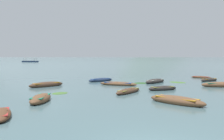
{
  "coord_description": "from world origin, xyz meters",
  "views": [
    {
      "loc": [
        -2.23,
        -8.29,
        3.32
      ],
      "look_at": [
        1.74,
        44.48,
        0.36
      ],
      "focal_mm": 38.86,
      "sensor_mm": 36.0,
      "label": 1
    }
  ],
  "objects_px": {
    "rowboat_13": "(101,80)",
    "rowboat_7": "(118,84)",
    "rowboat_3": "(46,85)",
    "ferry_0": "(30,61)",
    "rowboat_11": "(201,77)",
    "rowboat_2": "(41,99)",
    "rowboat_8": "(2,114)",
    "rowboat_1": "(222,85)",
    "rowboat_4": "(128,91)",
    "rowboat_12": "(155,81)",
    "rowboat_6": "(162,88)",
    "rowboat_10": "(177,101)",
    "rowboat_5": "(209,80)"
  },
  "relations": [
    {
      "from": "rowboat_13",
      "to": "rowboat_7",
      "type": "bearing_deg",
      "value": -67.58
    },
    {
      "from": "rowboat_3",
      "to": "rowboat_7",
      "type": "distance_m",
      "value": 8.09
    },
    {
      "from": "ferry_0",
      "to": "rowboat_11",
      "type": "bearing_deg",
      "value": -64.1
    },
    {
      "from": "rowboat_2",
      "to": "rowboat_8",
      "type": "bearing_deg",
      "value": -103.64
    },
    {
      "from": "rowboat_1",
      "to": "rowboat_3",
      "type": "height_order",
      "value": "rowboat_1"
    },
    {
      "from": "rowboat_2",
      "to": "rowboat_4",
      "type": "relative_size",
      "value": 0.96
    },
    {
      "from": "rowboat_1",
      "to": "rowboat_4",
      "type": "bearing_deg",
      "value": -161.79
    },
    {
      "from": "rowboat_1",
      "to": "rowboat_12",
      "type": "relative_size",
      "value": 1.19
    },
    {
      "from": "rowboat_6",
      "to": "rowboat_11",
      "type": "bearing_deg",
      "value": 52.48
    },
    {
      "from": "rowboat_1",
      "to": "rowboat_8",
      "type": "distance_m",
      "value": 22.53
    },
    {
      "from": "rowboat_10",
      "to": "rowboat_4",
      "type": "bearing_deg",
      "value": 116.76
    },
    {
      "from": "rowboat_7",
      "to": "rowboat_8",
      "type": "height_order",
      "value": "rowboat_7"
    },
    {
      "from": "rowboat_2",
      "to": "rowboat_10",
      "type": "bearing_deg",
      "value": -8.88
    },
    {
      "from": "rowboat_11",
      "to": "ferry_0",
      "type": "distance_m",
      "value": 124.85
    },
    {
      "from": "rowboat_10",
      "to": "rowboat_13",
      "type": "relative_size",
      "value": 1.08
    },
    {
      "from": "rowboat_6",
      "to": "rowboat_10",
      "type": "relative_size",
      "value": 0.82
    },
    {
      "from": "rowboat_5",
      "to": "rowboat_12",
      "type": "bearing_deg",
      "value": -170.36
    },
    {
      "from": "rowboat_1",
      "to": "rowboat_11",
      "type": "distance_m",
      "value": 10.92
    },
    {
      "from": "rowboat_1",
      "to": "ferry_0",
      "type": "height_order",
      "value": "ferry_0"
    },
    {
      "from": "rowboat_7",
      "to": "rowboat_11",
      "type": "bearing_deg",
      "value": 31.29
    },
    {
      "from": "rowboat_7",
      "to": "rowboat_5",
      "type": "bearing_deg",
      "value": 16.44
    },
    {
      "from": "rowboat_12",
      "to": "rowboat_4",
      "type": "bearing_deg",
      "value": -119.11
    },
    {
      "from": "rowboat_7",
      "to": "ferry_0",
      "type": "xyz_separation_m",
      "value": [
        -40.83,
        120.63,
        0.29
      ]
    },
    {
      "from": "rowboat_5",
      "to": "rowboat_13",
      "type": "relative_size",
      "value": 0.86
    },
    {
      "from": "rowboat_7",
      "to": "rowboat_11",
      "type": "height_order",
      "value": "rowboat_7"
    },
    {
      "from": "rowboat_2",
      "to": "rowboat_1",
      "type": "bearing_deg",
      "value": 22.31
    },
    {
      "from": "rowboat_3",
      "to": "rowboat_10",
      "type": "relative_size",
      "value": 0.97
    },
    {
      "from": "rowboat_13",
      "to": "rowboat_3",
      "type": "bearing_deg",
      "value": -139.81
    },
    {
      "from": "rowboat_4",
      "to": "rowboat_6",
      "type": "xyz_separation_m",
      "value": [
        3.64,
        1.57,
        0.01
      ]
    },
    {
      "from": "rowboat_7",
      "to": "rowboat_13",
      "type": "xyz_separation_m",
      "value": [
        -1.91,
        4.63,
        0.02
      ]
    },
    {
      "from": "rowboat_5",
      "to": "rowboat_8",
      "type": "distance_m",
      "value": 27.38
    },
    {
      "from": "rowboat_3",
      "to": "rowboat_6",
      "type": "xyz_separation_m",
      "value": [
        12.05,
        -3.75,
        -0.04
      ]
    },
    {
      "from": "rowboat_3",
      "to": "rowboat_2",
      "type": "bearing_deg",
      "value": -81.7
    },
    {
      "from": "rowboat_6",
      "to": "rowboat_11",
      "type": "xyz_separation_m",
      "value": [
        9.72,
        12.66,
        -0.04
      ]
    },
    {
      "from": "rowboat_2",
      "to": "ferry_0",
      "type": "xyz_separation_m",
      "value": [
        -34.09,
        130.32,
        0.24
      ]
    },
    {
      "from": "rowboat_5",
      "to": "rowboat_13",
      "type": "xyz_separation_m",
      "value": [
        -14.66,
        0.86,
        0.01
      ]
    },
    {
      "from": "rowboat_5",
      "to": "rowboat_6",
      "type": "relative_size",
      "value": 0.98
    },
    {
      "from": "rowboat_3",
      "to": "rowboat_13",
      "type": "height_order",
      "value": "rowboat_3"
    },
    {
      "from": "rowboat_7",
      "to": "rowboat_12",
      "type": "relative_size",
      "value": 1.17
    },
    {
      "from": "rowboat_6",
      "to": "rowboat_10",
      "type": "height_order",
      "value": "rowboat_10"
    },
    {
      "from": "rowboat_10",
      "to": "rowboat_12",
      "type": "bearing_deg",
      "value": 81.82
    },
    {
      "from": "rowboat_3",
      "to": "rowboat_11",
      "type": "xyz_separation_m",
      "value": [
        21.77,
        8.91,
        -0.08
      ]
    },
    {
      "from": "rowboat_13",
      "to": "rowboat_6",
      "type": "bearing_deg",
      "value": -56.64
    },
    {
      "from": "rowboat_2",
      "to": "rowboat_11",
      "type": "height_order",
      "value": "rowboat_2"
    },
    {
      "from": "rowboat_6",
      "to": "rowboat_13",
      "type": "height_order",
      "value": "rowboat_13"
    },
    {
      "from": "rowboat_6",
      "to": "rowboat_12",
      "type": "distance_m",
      "value": 6.84
    },
    {
      "from": "rowboat_8",
      "to": "rowboat_11",
      "type": "relative_size",
      "value": 1.15
    },
    {
      "from": "rowboat_2",
      "to": "rowboat_6",
      "type": "xyz_separation_m",
      "value": [
        10.72,
        5.36,
        -0.04
      ]
    },
    {
      "from": "rowboat_2",
      "to": "ferry_0",
      "type": "bearing_deg",
      "value": 104.66
    },
    {
      "from": "rowboat_8",
      "to": "ferry_0",
      "type": "relative_size",
      "value": 0.33
    }
  ]
}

